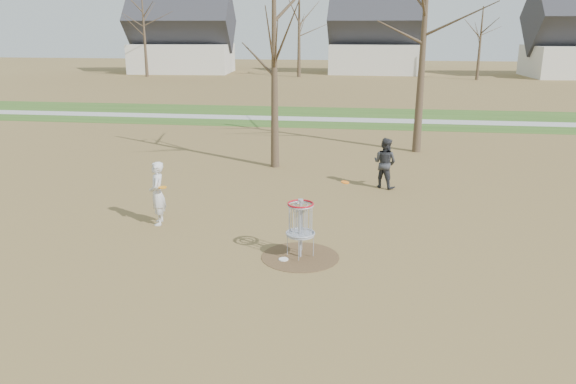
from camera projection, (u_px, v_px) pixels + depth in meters
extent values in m
plane|color=brown|center=(300.00, 257.00, 12.91)|extent=(160.00, 160.00, 0.00)
cube|color=#2D5119|center=(344.00, 117.00, 32.84)|extent=(160.00, 8.00, 0.01)
cube|color=#9E9E99|center=(343.00, 120.00, 31.89)|extent=(160.00, 1.50, 0.01)
cylinder|color=#47331E|center=(300.00, 257.00, 12.90)|extent=(1.80, 1.80, 0.01)
imported|color=silver|center=(157.00, 193.00, 14.83)|extent=(0.56, 0.71, 1.71)
imported|color=#2F3033|center=(385.00, 163.00, 18.27)|extent=(1.01, 0.95, 1.66)
cylinder|color=white|center=(284.00, 259.00, 12.72)|extent=(0.22, 0.22, 0.02)
cylinder|color=orange|center=(345.00, 182.00, 14.90)|extent=(0.22, 0.22, 0.06)
cylinder|color=orange|center=(162.00, 187.00, 14.57)|extent=(0.22, 0.22, 0.02)
cylinder|color=#9EA3AD|center=(300.00, 229.00, 12.71)|extent=(0.05, 0.05, 1.35)
cylinder|color=#9EA3AD|center=(300.00, 235.00, 12.75)|extent=(0.64, 0.64, 0.04)
torus|color=#9EA3AD|center=(301.00, 205.00, 12.55)|extent=(0.60, 0.60, 0.04)
torus|color=#B30B17|center=(301.00, 204.00, 12.54)|extent=(0.60, 0.60, 0.04)
cone|color=#382B1E|center=(274.00, 65.00, 20.19)|extent=(0.32, 0.32, 7.50)
cone|color=#382B1E|center=(423.00, 48.00, 22.62)|extent=(0.36, 0.36, 8.50)
cone|color=#382B1E|center=(145.00, 38.00, 58.44)|extent=(0.36, 0.36, 8.00)
cone|color=#382B1E|center=(299.00, 33.00, 58.02)|extent=(0.40, 0.40, 9.00)
cone|color=#382B1E|center=(480.00, 44.00, 54.91)|extent=(0.32, 0.32, 7.00)
cube|color=silver|center=(183.00, 58.00, 64.55)|extent=(11.46, 7.75, 3.20)
pyramid|color=#2D2D33|center=(181.00, 28.00, 63.59)|extent=(12.01, 7.79, 3.55)
cube|color=silver|center=(376.00, 59.00, 63.45)|extent=(10.24, 7.34, 3.20)
pyramid|color=#2D2D33|center=(377.00, 28.00, 62.50)|extent=(10.74, 7.36, 3.55)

